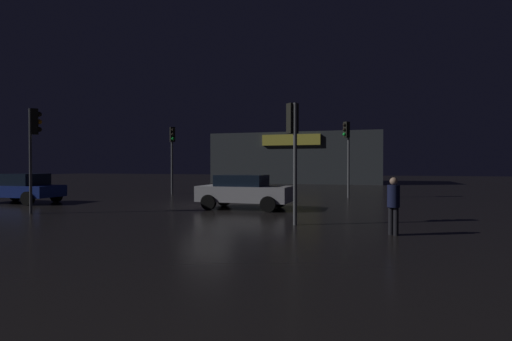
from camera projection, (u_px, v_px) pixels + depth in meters
The scene contains 9 objects.
ground_plane at pixel (207, 205), 19.12m from camera, with size 120.00×120.00×0.00m, color black.
store_building at pixel (299, 159), 44.36m from camera, with size 18.31×8.96×5.49m.
traffic_signal_main at pixel (293, 135), 12.63m from camera, with size 0.42×0.42×3.99m.
traffic_signal_opposite at pixel (34, 133), 15.57m from camera, with size 0.42×0.42×4.25m.
traffic_signal_cross_left at pixel (347, 143), 23.00m from camera, with size 0.42×0.42×4.55m.
traffic_signal_cross_right at pixel (172, 147), 26.10m from camera, with size 0.41×0.43×4.55m.
car_near at pixel (244, 191), 17.25m from camera, with size 4.15×2.07×1.52m.
car_far at pixel (22, 188), 19.93m from camera, with size 4.16×2.15×1.52m.
pedestrian at pixel (393, 202), 10.72m from camera, with size 0.48×0.48×1.62m.
Camera 1 is at (7.80, -17.60, 1.95)m, focal length 26.97 mm.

